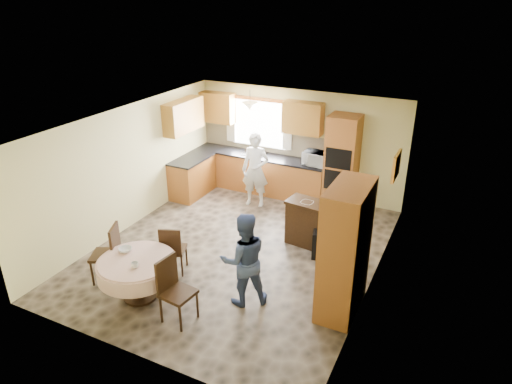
{
  "coord_description": "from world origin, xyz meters",
  "views": [
    {
      "loc": [
        3.57,
        -6.55,
        4.59
      ],
      "look_at": [
        0.22,
        0.3,
        1.14
      ],
      "focal_mm": 32.0,
      "sensor_mm": 36.0,
      "label": 1
    }
  ],
  "objects_px": {
    "sideboard": "(316,227)",
    "chair_right": "(173,287)",
    "oven_tower": "(342,163)",
    "dining_table": "(137,268)",
    "chair_back": "(172,248)",
    "chair_left": "(109,251)",
    "cupboard": "(345,250)",
    "person_sink": "(255,170)",
    "person_dining": "(244,260)"
  },
  "relations": [
    {
      "from": "sideboard",
      "to": "chair_right",
      "type": "distance_m",
      "value": 3.16
    },
    {
      "from": "oven_tower",
      "to": "person_sink",
      "type": "bearing_deg",
      "value": -157.18
    },
    {
      "from": "dining_table",
      "to": "chair_back",
      "type": "distance_m",
      "value": 0.81
    },
    {
      "from": "chair_right",
      "to": "person_sink",
      "type": "relative_size",
      "value": 0.61
    },
    {
      "from": "chair_left",
      "to": "person_sink",
      "type": "distance_m",
      "value": 3.83
    },
    {
      "from": "person_sink",
      "to": "person_dining",
      "type": "bearing_deg",
      "value": -75.52
    },
    {
      "from": "oven_tower",
      "to": "chair_left",
      "type": "relative_size",
      "value": 2.07
    },
    {
      "from": "oven_tower",
      "to": "chair_right",
      "type": "distance_m",
      "value": 4.96
    },
    {
      "from": "sideboard",
      "to": "cupboard",
      "type": "relative_size",
      "value": 0.57
    },
    {
      "from": "oven_tower",
      "to": "sideboard",
      "type": "height_order",
      "value": "oven_tower"
    },
    {
      "from": "cupboard",
      "to": "person_sink",
      "type": "distance_m",
      "value": 3.94
    },
    {
      "from": "sideboard",
      "to": "chair_right",
      "type": "height_order",
      "value": "chair_right"
    },
    {
      "from": "dining_table",
      "to": "chair_left",
      "type": "xyz_separation_m",
      "value": [
        -0.74,
        0.19,
        0.02
      ]
    },
    {
      "from": "oven_tower",
      "to": "person_sink",
      "type": "distance_m",
      "value": 1.91
    },
    {
      "from": "cupboard",
      "to": "chair_left",
      "type": "height_order",
      "value": "cupboard"
    },
    {
      "from": "oven_tower",
      "to": "person_sink",
      "type": "xyz_separation_m",
      "value": [
        -1.75,
        -0.74,
        -0.22
      ]
    },
    {
      "from": "oven_tower",
      "to": "dining_table",
      "type": "xyz_separation_m",
      "value": [
        -1.91,
        -4.64,
        -0.51
      ]
    },
    {
      "from": "cupboard",
      "to": "chair_back",
      "type": "height_order",
      "value": "cupboard"
    },
    {
      "from": "person_sink",
      "to": "person_dining",
      "type": "xyz_separation_m",
      "value": [
        1.4,
        -3.26,
        -0.07
      ]
    },
    {
      "from": "person_dining",
      "to": "dining_table",
      "type": "bearing_deg",
      "value": -16.12
    },
    {
      "from": "chair_left",
      "to": "person_dining",
      "type": "bearing_deg",
      "value": 76.29
    },
    {
      "from": "chair_right",
      "to": "person_sink",
      "type": "bearing_deg",
      "value": 16.08
    },
    {
      "from": "chair_right",
      "to": "person_sink",
      "type": "distance_m",
      "value": 4.14
    },
    {
      "from": "sideboard",
      "to": "person_sink",
      "type": "distance_m",
      "value": 2.22
    },
    {
      "from": "dining_table",
      "to": "chair_back",
      "type": "height_order",
      "value": "chair_back"
    },
    {
      "from": "chair_right",
      "to": "person_dining",
      "type": "bearing_deg",
      "value": -35.62
    },
    {
      "from": "chair_left",
      "to": "person_dining",
      "type": "height_order",
      "value": "person_dining"
    },
    {
      "from": "dining_table",
      "to": "sideboard",
      "type": "bearing_deg",
      "value": 53.84
    },
    {
      "from": "cupboard",
      "to": "oven_tower",
      "type": "bearing_deg",
      "value": 107.06
    },
    {
      "from": "dining_table",
      "to": "person_dining",
      "type": "relative_size",
      "value": 0.8
    },
    {
      "from": "sideboard",
      "to": "dining_table",
      "type": "height_order",
      "value": "sideboard"
    },
    {
      "from": "dining_table",
      "to": "chair_right",
      "type": "distance_m",
      "value": 0.83
    },
    {
      "from": "sideboard",
      "to": "chair_right",
      "type": "xyz_separation_m",
      "value": [
        -1.2,
        -2.92,
        0.15
      ]
    },
    {
      "from": "person_sink",
      "to": "person_dining",
      "type": "height_order",
      "value": "person_sink"
    },
    {
      "from": "sideboard",
      "to": "dining_table",
      "type": "distance_m",
      "value": 3.41
    },
    {
      "from": "chair_left",
      "to": "sideboard",
      "type": "bearing_deg",
      "value": 108.08
    },
    {
      "from": "dining_table",
      "to": "oven_tower",
      "type": "bearing_deg",
      "value": 67.62
    },
    {
      "from": "sideboard",
      "to": "oven_tower",
      "type": "bearing_deg",
      "value": 100.49
    },
    {
      "from": "cupboard",
      "to": "dining_table",
      "type": "distance_m",
      "value": 3.24
    },
    {
      "from": "chair_right",
      "to": "person_dining",
      "type": "height_order",
      "value": "person_dining"
    },
    {
      "from": "chair_left",
      "to": "person_dining",
      "type": "relative_size",
      "value": 0.66
    },
    {
      "from": "cupboard",
      "to": "chair_right",
      "type": "height_order",
      "value": "cupboard"
    },
    {
      "from": "oven_tower",
      "to": "chair_back",
      "type": "distance_m",
      "value": 4.28
    },
    {
      "from": "chair_back",
      "to": "dining_table",
      "type": "bearing_deg",
      "value": 62.12
    },
    {
      "from": "cupboard",
      "to": "chair_back",
      "type": "relative_size",
      "value": 2.27
    },
    {
      "from": "cupboard",
      "to": "chair_back",
      "type": "bearing_deg",
      "value": -173.01
    },
    {
      "from": "chair_right",
      "to": "person_sink",
      "type": "xyz_separation_m",
      "value": [
        -0.65,
        4.07,
        0.28
      ]
    },
    {
      "from": "chair_back",
      "to": "person_dining",
      "type": "bearing_deg",
      "value": 152.82
    },
    {
      "from": "oven_tower",
      "to": "chair_right",
      "type": "xyz_separation_m",
      "value": [
        -1.1,
        -4.81,
        -0.49
      ]
    },
    {
      "from": "oven_tower",
      "to": "dining_table",
      "type": "distance_m",
      "value": 5.05
    }
  ]
}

